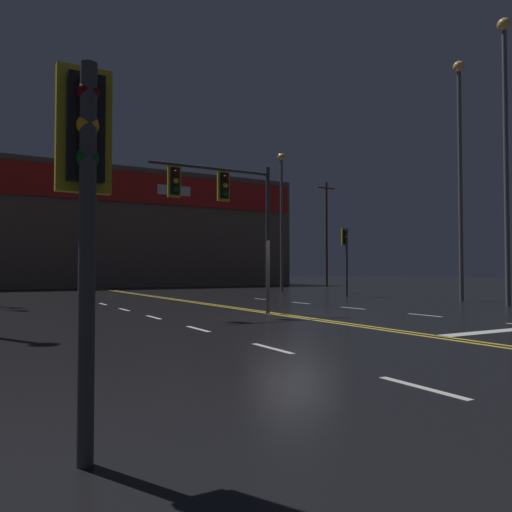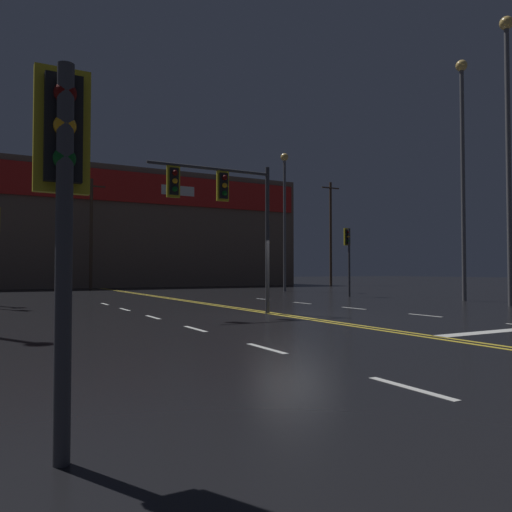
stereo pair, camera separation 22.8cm
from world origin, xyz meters
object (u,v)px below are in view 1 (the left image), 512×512
streetlight_far_left (281,204)px  streetlight_near_left (506,127)px  traffic_signal_median (221,198)px  traffic_signal_corner_northeast (345,246)px  streetlight_far_right (460,152)px  traffic_signal_corner_southwest (85,170)px

streetlight_far_left → streetlight_near_left: bearing=-89.3°
traffic_signal_median → traffic_signal_corner_northeast: traffic_signal_median is taller
traffic_signal_median → traffic_signal_corner_northeast: size_ratio=1.28×
streetlight_far_left → streetlight_far_right: 14.17m
traffic_signal_median → streetlight_far_right: size_ratio=0.42×
traffic_signal_corner_southwest → traffic_signal_median: bearing=60.0°
traffic_signal_corner_northeast → streetlight_near_left: (0.95, -9.36, 4.63)m
traffic_signal_median → streetlight_far_left: size_ratio=0.50×
streetlight_far_left → traffic_signal_median: bearing=-127.8°
traffic_signal_corner_southwest → streetlight_far_right: 24.18m
traffic_signal_corner_northeast → streetlight_far_right: 7.82m
traffic_signal_corner_northeast → streetlight_far_left: bearing=84.7°
streetlight_far_left → streetlight_far_right: size_ratio=0.84×
traffic_signal_corner_northeast → streetlight_far_right: (2.38, -5.94, 4.49)m
traffic_signal_corner_southwest → streetlight_far_left: streetlight_far_left is taller
traffic_signal_median → streetlight_far_left: streetlight_far_left is taller
traffic_signal_median → traffic_signal_corner_southwest: bearing=-120.0°
traffic_signal_median → streetlight_far_right: streetlight_far_right is taller
traffic_signal_corner_southwest → streetlight_near_left: (18.63, 9.06, 5.29)m
traffic_signal_median → traffic_signal_corner_northeast: 13.86m
streetlight_far_left → traffic_signal_corner_northeast: bearing=-95.3°
streetlight_far_right → traffic_signal_corner_northeast: bearing=111.8°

